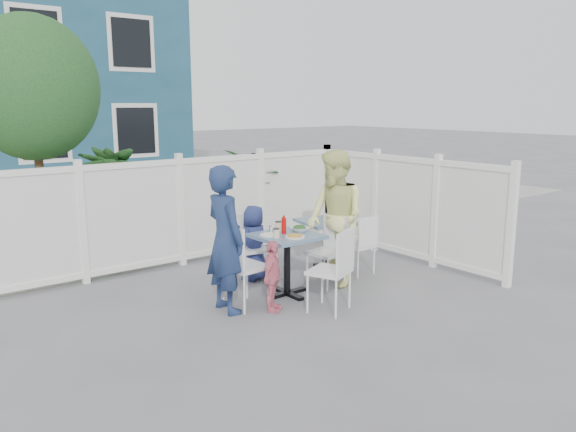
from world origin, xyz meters
TOP-DOWN VIEW (x-y plane):
  - ground at (0.00, 0.00)m, footprint 80.00×80.00m
  - near_sidewalk at (0.00, 3.80)m, footprint 24.00×2.60m
  - street at (0.00, 7.50)m, footprint 24.00×5.00m
  - far_sidewalk at (0.00, 10.60)m, footprint 24.00×1.60m
  - fence_back at (0.10, 2.40)m, footprint 5.86×0.08m
  - fence_right at (3.00, 0.60)m, footprint 0.08×3.66m
  - tree at (-1.60, 3.30)m, footprint 1.80×1.62m
  - potted_shrub_a at (-0.58, 3.10)m, footprint 1.40×1.40m
  - potted_shrub_b at (1.88, 3.00)m, footprint 1.45×1.62m
  - main_table at (0.51, 0.35)m, footprint 0.75×0.75m
  - spare_table at (1.60, 0.84)m, footprint 0.82×0.82m
  - chair_left at (-0.22, 0.32)m, footprint 0.49×0.51m
  - chair_right at (1.22, 0.32)m, footprint 0.45×0.47m
  - chair_back at (0.52, 1.19)m, footprint 0.48×0.47m
  - chair_near at (0.59, -0.46)m, footprint 0.58×0.57m
  - chair_spare at (1.86, 0.36)m, footprint 0.40×0.39m
  - man at (-0.38, 0.35)m, footprint 0.43×0.64m
  - woman at (1.30, 0.32)m, footprint 0.85×1.00m
  - boy at (0.55, 1.13)m, footprint 0.59×0.48m
  - toddler at (0.03, 0.01)m, footprint 0.52×0.46m
  - plate_main at (0.49, 0.17)m, footprint 0.24×0.24m
  - plate_side at (0.30, 0.44)m, footprint 0.23×0.23m
  - salad_bowl at (0.74, 0.38)m, footprint 0.23×0.23m
  - coffee_cup_a at (0.30, 0.29)m, footprint 0.07×0.07m
  - coffee_cup_b at (0.55, 0.58)m, footprint 0.08×0.08m
  - ketchup_bottle at (0.51, 0.42)m, footprint 0.06×0.06m
  - salt_shaker at (0.43, 0.58)m, footprint 0.03×0.03m
  - pepper_shaker at (0.44, 0.61)m, footprint 0.03×0.03m

SIDE VIEW (x-z plane):
  - ground at x=0.00m, z-range 0.00..0.00m
  - street at x=0.00m, z-range 0.00..0.01m
  - near_sidewalk at x=0.00m, z-range 0.00..0.01m
  - far_sidewalk at x=0.00m, z-range 0.00..0.01m
  - toddler at x=0.03m, z-range 0.00..0.85m
  - chair_spare at x=1.86m, z-range 0.07..0.93m
  - boy at x=0.55m, z-range 0.00..1.04m
  - chair_back at x=0.52m, z-range 0.07..0.98m
  - chair_right at x=1.22m, z-range 0.08..1.01m
  - chair_near at x=0.59m, z-range 0.08..1.06m
  - spare_table at x=1.60m, z-range 0.21..0.95m
  - chair_left at x=-0.22m, z-range 0.08..1.10m
  - main_table at x=0.51m, z-range 0.22..1.00m
  - fence_right at x=3.00m, z-range -0.02..1.58m
  - fence_back at x=0.10m, z-range -0.02..1.58m
  - plate_main at x=0.49m, z-range 0.79..0.80m
  - plate_side at x=0.30m, z-range 0.79..0.80m
  - salad_bowl at x=0.74m, z-range 0.79..0.84m
  - potted_shrub_b at x=1.88m, z-range 0.00..1.63m
  - salt_shaker at x=0.43m, z-range 0.79..0.86m
  - pepper_shaker at x=0.44m, z-range 0.79..0.86m
  - coffee_cup_a at x=0.30m, z-range 0.79..0.90m
  - coffee_cup_b at x=0.55m, z-range 0.79..0.90m
  - man at x=-0.38m, z-range 0.00..1.72m
  - ketchup_bottle at x=0.51m, z-range 0.79..0.98m
  - potted_shrub_a at x=-0.58m, z-range 0.00..1.79m
  - woman at x=1.30m, z-range 0.00..1.81m
  - tree at x=-1.60m, z-range 0.80..4.39m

